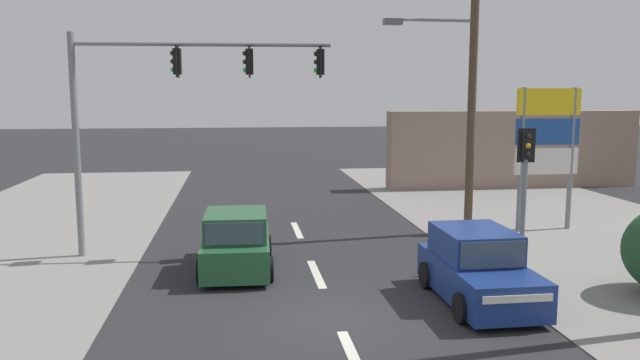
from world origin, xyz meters
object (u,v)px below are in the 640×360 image
at_px(pedestal_signal_right_kerb, 525,174).
at_px(utility_pole_midground_right, 468,76).
at_px(shopping_plaza_sign, 547,138).
at_px(hatchback_crossing_left, 478,269).
at_px(hatchback_oncoming_mid, 236,243).
at_px(traffic_signal_mast, 165,96).

bearing_deg(pedestal_signal_right_kerb, utility_pole_midground_right, 89.23).
distance_m(utility_pole_midground_right, pedestal_signal_right_kerb, 4.92).
relative_size(pedestal_signal_right_kerb, shopping_plaza_sign, 0.77).
relative_size(pedestal_signal_right_kerb, hatchback_crossing_left, 0.98).
bearing_deg(pedestal_signal_right_kerb, hatchback_crossing_left, -132.86).
distance_m(utility_pole_midground_right, hatchback_oncoming_mid, 9.03).
distance_m(traffic_signal_mast, hatchback_oncoming_mid, 4.45).
distance_m(shopping_plaza_sign, hatchback_oncoming_mid, 10.73).
relative_size(traffic_signal_mast, hatchback_oncoming_mid, 1.87).
height_order(hatchback_oncoming_mid, hatchback_crossing_left, same).
xyz_separation_m(pedestal_signal_right_kerb, shopping_plaza_sign, (2.76, 4.25, 0.57)).
bearing_deg(utility_pole_midground_right, pedestal_signal_right_kerb, -90.77).
relative_size(traffic_signal_mast, pedestal_signal_right_kerb, 1.93).
relative_size(utility_pole_midground_right, hatchback_oncoming_mid, 2.49).
xyz_separation_m(pedestal_signal_right_kerb, hatchback_crossing_left, (-2.05, -2.21, -1.71)).
bearing_deg(shopping_plaza_sign, pedestal_signal_right_kerb, -123.04).
height_order(pedestal_signal_right_kerb, shopping_plaza_sign, shopping_plaza_sign).
distance_m(pedestal_signal_right_kerb, shopping_plaza_sign, 5.10).
bearing_deg(utility_pole_midground_right, traffic_signal_mast, -169.85).
bearing_deg(traffic_signal_mast, hatchback_crossing_left, -34.87).
bearing_deg(utility_pole_midground_right, hatchback_oncoming_mid, -154.66).
relative_size(utility_pole_midground_right, shopping_plaza_sign, 2.00).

